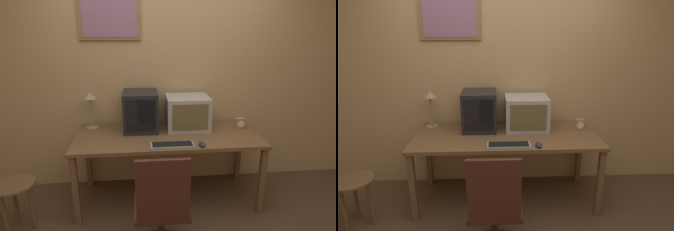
# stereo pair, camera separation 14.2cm
# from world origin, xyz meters

# --- Properties ---
(wall_back) EXTENTS (8.00, 0.08, 2.60)m
(wall_back) POSITION_xyz_m (-0.00, 1.43, 1.30)
(wall_back) COLOR tan
(wall_back) RESTS_ON ground_plane
(desk) EXTENTS (1.91, 0.79, 0.75)m
(desk) POSITION_xyz_m (0.00, 0.98, 0.68)
(desk) COLOR brown
(desk) RESTS_ON ground_plane
(monitor_left) EXTENTS (0.36, 0.40, 0.42)m
(monitor_left) POSITION_xyz_m (-0.28, 1.17, 0.97)
(monitor_left) COLOR black
(monitor_left) RESTS_ON desk
(monitor_right) EXTENTS (0.46, 0.40, 0.36)m
(monitor_right) POSITION_xyz_m (0.23, 1.16, 0.93)
(monitor_right) COLOR #B7B2A8
(monitor_right) RESTS_ON desk
(keyboard_main) EXTENTS (0.41, 0.15, 0.03)m
(keyboard_main) POSITION_xyz_m (0.01, 0.68, 0.77)
(keyboard_main) COLOR #A8A399
(keyboard_main) RESTS_ON desk
(mouse_near_keyboard) EXTENTS (0.06, 0.11, 0.04)m
(mouse_near_keyboard) POSITION_xyz_m (0.29, 0.66, 0.77)
(mouse_near_keyboard) COLOR #282D3D
(mouse_near_keyboard) RESTS_ON desk
(desk_clock) EXTENTS (0.10, 0.06, 0.12)m
(desk_clock) POSITION_xyz_m (0.81, 1.10, 0.81)
(desk_clock) COLOR #A38456
(desk_clock) RESTS_ON desk
(desk_lamp) EXTENTS (0.15, 0.15, 0.41)m
(desk_lamp) POSITION_xyz_m (-0.82, 1.26, 1.07)
(desk_lamp) COLOR tan
(desk_lamp) RESTS_ON desk
(office_chair) EXTENTS (0.45, 0.45, 0.95)m
(office_chair) POSITION_xyz_m (-0.13, 0.14, 0.41)
(office_chair) COLOR black
(office_chair) RESTS_ON ground_plane
(side_stool) EXTENTS (0.37, 0.37, 0.49)m
(side_stool) POSITION_xyz_m (-1.43, 0.60, 0.38)
(side_stool) COLOR brown
(side_stool) RESTS_ON ground_plane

